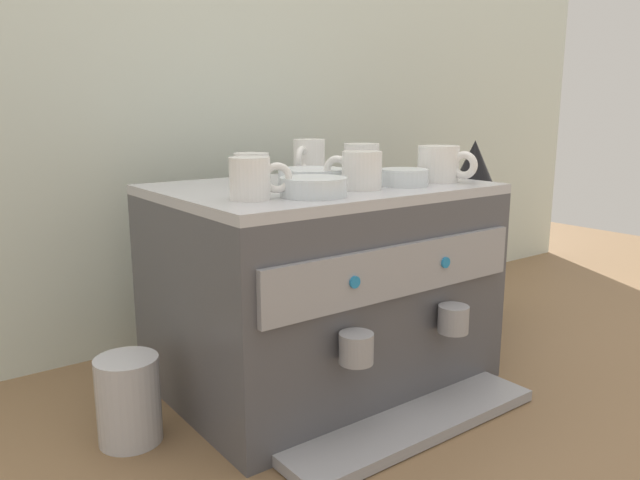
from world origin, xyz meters
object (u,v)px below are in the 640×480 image
(milk_pitcher, at_px, (129,400))
(ceramic_cup_1, at_px, (360,170))
(ceramic_bowl_2, at_px, (310,177))
(ceramic_cup_2, at_px, (440,164))
(ceramic_bowl_1, at_px, (314,187))
(ceramic_cup_0, at_px, (308,158))
(ceramic_cup_3, at_px, (253,169))
(ceramic_bowl_0, at_px, (404,178))
(espresso_machine, at_px, (321,285))
(ceramic_cup_5, at_px, (252,178))
(coffee_grinder, at_px, (470,239))
(ceramic_cup_4, at_px, (360,160))

(milk_pitcher, bearing_deg, ceramic_cup_1, -12.75)
(ceramic_bowl_2, bearing_deg, ceramic_cup_2, -26.06)
(ceramic_bowl_1, bearing_deg, ceramic_cup_1, 11.54)
(ceramic_cup_0, relative_size, ceramic_cup_3, 1.07)
(ceramic_bowl_1, bearing_deg, ceramic_cup_2, 2.87)
(ceramic_bowl_0, xyz_separation_m, ceramic_bowl_2, (-0.14, 0.12, -0.00))
(espresso_machine, bearing_deg, milk_pitcher, -179.49)
(ceramic_cup_1, height_order, ceramic_cup_5, same)
(espresso_machine, distance_m, ceramic_bowl_2, 0.22)
(ceramic_bowl_2, bearing_deg, ceramic_bowl_0, -40.79)
(espresso_machine, distance_m, milk_pitcher, 0.42)
(ceramic_cup_0, distance_m, ceramic_cup_5, 0.35)
(coffee_grinder, bearing_deg, ceramic_cup_2, -152.34)
(coffee_grinder, bearing_deg, ceramic_bowl_0, -158.54)
(ceramic_cup_0, distance_m, ceramic_bowl_0, 0.24)
(ceramic_bowl_2, distance_m, coffee_grinder, 0.57)
(ceramic_cup_1, distance_m, milk_pitcher, 0.56)
(ceramic_cup_1, bearing_deg, ceramic_bowl_1, -168.46)
(ceramic_cup_3, height_order, ceramic_bowl_0, ceramic_cup_3)
(ceramic_cup_5, height_order, ceramic_bowl_1, ceramic_cup_5)
(ceramic_bowl_1, height_order, ceramic_bowl_2, same)
(ceramic_bowl_2, bearing_deg, coffee_grinder, 4.19)
(ceramic_bowl_0, bearing_deg, coffee_grinder, 21.46)
(ceramic_cup_5, distance_m, milk_pitcher, 0.42)
(ceramic_cup_4, height_order, milk_pitcher, ceramic_cup_4)
(ceramic_cup_2, distance_m, ceramic_cup_5, 0.43)
(ceramic_cup_4, bearing_deg, ceramic_bowl_2, -162.77)
(espresso_machine, distance_m, ceramic_cup_4, 0.29)
(ceramic_cup_1, relative_size, ceramic_bowl_1, 0.91)
(ceramic_cup_1, relative_size, ceramic_cup_5, 1.04)
(ceramic_cup_0, bearing_deg, coffee_grinder, -10.07)
(ceramic_cup_2, bearing_deg, ceramic_cup_1, 177.63)
(ceramic_cup_2, bearing_deg, ceramic_cup_3, 151.97)
(ceramic_cup_1, xyz_separation_m, coffee_grinder, (0.50, 0.15, -0.21))
(ceramic_cup_2, relative_size, milk_pitcher, 0.81)
(ceramic_cup_0, xyz_separation_m, ceramic_cup_2, (0.16, -0.24, -0.00))
(ceramic_cup_3, xyz_separation_m, coffee_grinder, (0.63, -0.02, -0.21))
(ceramic_cup_2, distance_m, ceramic_bowl_2, 0.27)
(espresso_machine, distance_m, ceramic_bowl_1, 0.27)
(ceramic_cup_1, distance_m, ceramic_cup_3, 0.21)
(espresso_machine, bearing_deg, ceramic_cup_3, 148.29)
(ceramic_cup_3, relative_size, ceramic_cup_4, 0.81)
(ceramic_bowl_0, height_order, coffee_grinder, coffee_grinder)
(ceramic_cup_3, relative_size, ceramic_bowl_1, 0.83)
(ceramic_cup_0, relative_size, ceramic_cup_1, 0.97)
(ceramic_cup_5, relative_size, ceramic_bowl_2, 0.76)
(ceramic_cup_1, relative_size, milk_pitcher, 0.69)
(ceramic_cup_1, relative_size, ceramic_cup_4, 0.89)
(ceramic_cup_0, distance_m, ceramic_cup_3, 0.18)
(ceramic_cup_4, bearing_deg, coffee_grinder, -2.25)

